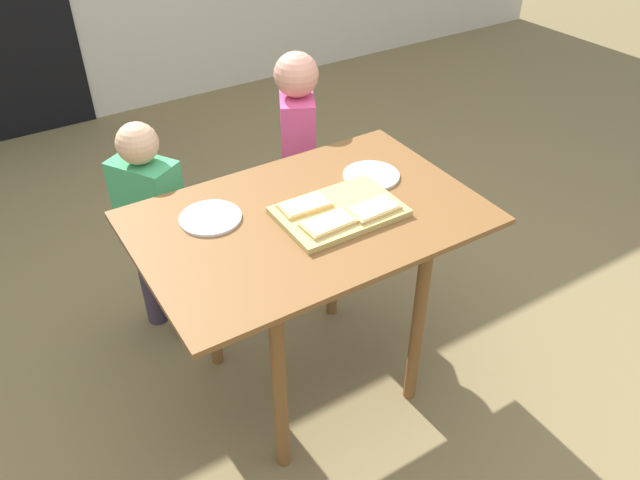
{
  "coord_description": "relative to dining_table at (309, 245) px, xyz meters",
  "views": [
    {
      "loc": [
        -0.85,
        -1.44,
        1.92
      ],
      "look_at": [
        0.04,
        0.0,
        0.66
      ],
      "focal_mm": 35.43,
      "sensor_mm": 36.0,
      "label": 1
    }
  ],
  "objects": [
    {
      "name": "child_right",
      "position": [
        0.34,
        0.66,
        -0.05
      ],
      "size": [
        0.23,
        0.28,
        1.04
      ],
      "color": "navy",
      "rests_on": "ground"
    },
    {
      "name": "plate_white_right",
      "position": [
        0.31,
        0.09,
        0.12
      ],
      "size": [
        0.2,
        0.2,
        0.01
      ],
      "primitive_type": "cylinder",
      "color": "silver",
      "rests_on": "dining_table"
    },
    {
      "name": "dining_table",
      "position": [
        0.0,
        0.0,
        0.0
      ],
      "size": [
        1.1,
        0.73,
        0.77
      ],
      "color": "brown",
      "rests_on": "ground"
    },
    {
      "name": "pizza_slice_near_left",
      "position": [
        0.01,
        -0.1,
        0.15
      ],
      "size": [
        0.17,
        0.1,
        0.01
      ],
      "color": "tan",
      "rests_on": "cutting_board"
    },
    {
      "name": "plate_white_left",
      "position": [
        -0.28,
        0.15,
        0.12
      ],
      "size": [
        0.2,
        0.2,
        0.01
      ],
      "primitive_type": "cylinder",
      "color": "silver",
      "rests_on": "dining_table"
    },
    {
      "name": "ground_plane",
      "position": [
        0.0,
        0.0,
        -0.65
      ],
      "size": [
        16.0,
        16.0,
        0.0
      ],
      "primitive_type": "plane",
      "color": "olive"
    },
    {
      "name": "child_left",
      "position": [
        -0.35,
        0.57,
        -0.12
      ],
      "size": [
        0.25,
        0.28,
        0.95
      ],
      "color": "#3C3140",
      "rests_on": "ground"
    },
    {
      "name": "pizza_slice_far_left",
      "position": [
        0.0,
        0.02,
        0.15
      ],
      "size": [
        0.17,
        0.1,
        0.01
      ],
      "color": "tan",
      "rests_on": "cutting_board"
    },
    {
      "name": "pizza_slice_near_right",
      "position": [
        0.17,
        -0.11,
        0.15
      ],
      "size": [
        0.17,
        0.1,
        0.01
      ],
      "color": "tan",
      "rests_on": "cutting_board"
    },
    {
      "name": "cutting_board",
      "position": [
        0.09,
        -0.05,
        0.13
      ],
      "size": [
        0.39,
        0.26,
        0.02
      ],
      "primitive_type": "cube",
      "color": "tan",
      "rests_on": "dining_table"
    }
  ]
}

